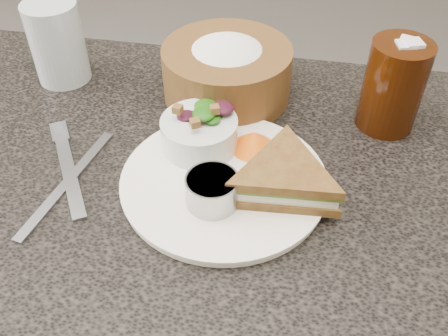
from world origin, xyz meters
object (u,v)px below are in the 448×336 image
dressing_ramekin (212,191)px  dining_table (198,327)px  dinner_plate (224,181)px  bread_basket (227,64)px  water_glass (57,43)px  salad_bowl (199,129)px  cola_glass (394,83)px  sandwich (284,178)px

dressing_ramekin → dining_table: bearing=137.4°
dinner_plate → bread_basket: bread_basket is taller
dressing_ramekin → bread_basket: (-0.03, 0.25, 0.03)m
dinner_plate → bread_basket: bearing=99.3°
dressing_ramekin → bread_basket: size_ratio=0.33×
dressing_ramekin → bread_basket: 0.25m
dressing_ramekin → water_glass: 0.40m
salad_bowl → cola_glass: bearing=24.1°
salad_bowl → cola_glass: cola_glass is taller
dinner_plate → sandwich: 0.08m
dinner_plate → dressing_ramekin: (-0.01, -0.04, 0.03)m
dinner_plate → water_glass: water_glass is taller
dining_table → salad_bowl: (0.00, 0.07, 0.42)m
salad_bowl → water_glass: water_glass is taller
sandwich → water_glass: bearing=147.3°
bread_basket → water_glass: water_glass is taller
sandwich → salad_bowl: salad_bowl is taller
water_glass → dressing_ramekin: bearing=-39.2°
cola_glass → dining_table: bearing=-145.3°
salad_bowl → dressing_ramekin: salad_bowl is taller
dressing_ramekin → bread_basket: bread_basket is taller
sandwich → dressing_ramekin: 0.09m
water_glass → dining_table: bearing=-38.6°
dinner_plate → bread_basket: (-0.03, 0.21, 0.05)m
dining_table → water_glass: (-0.27, 0.21, 0.44)m
dining_table → bread_basket: bearing=86.3°
sandwich → water_glass: (-0.39, 0.22, 0.03)m
dinner_plate → salad_bowl: (-0.05, 0.06, 0.04)m
dining_table → cola_glass: (0.26, 0.18, 0.45)m
dining_table → water_glass: bearing=141.4°
sandwich → cola_glass: 0.23m
water_glass → sandwich: bearing=-28.7°
dinner_plate → water_glass: (-0.31, 0.21, 0.06)m
cola_glass → dinner_plate: bearing=-140.9°
sandwich → salad_bowl: bearing=147.7°
dining_table → cola_glass: bearing=34.7°
sandwich → dressing_ramekin: sandwich is taller
salad_bowl → dressing_ramekin: (0.04, -0.10, -0.01)m
dressing_ramekin → cola_glass: cola_glass is taller
dressing_ramekin → water_glass: size_ratio=0.51×
dining_table → dressing_ramekin: bearing=-42.6°
salad_bowl → cola_glass: size_ratio=0.73×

